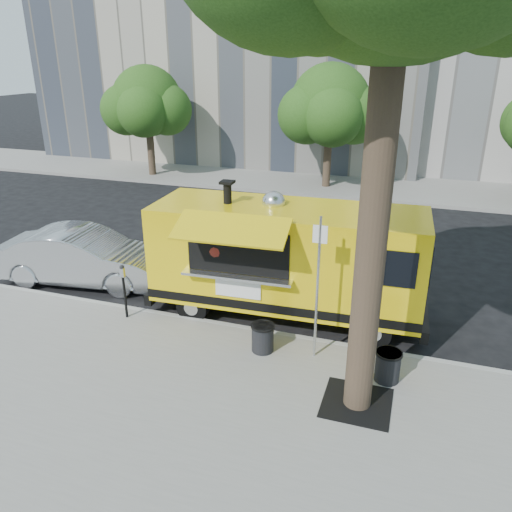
{
  "coord_description": "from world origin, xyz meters",
  "views": [
    {
      "loc": [
        3.2,
        -10.25,
        5.91
      ],
      "look_at": [
        -0.23,
        0.0,
        1.54
      ],
      "focal_mm": 35.0,
      "sensor_mm": 36.0,
      "label": 1
    }
  ],
  "objects_px": {
    "parking_meter": "(124,285)",
    "trash_bin_left": "(263,337)",
    "far_tree_b": "(330,105)",
    "food_truck": "(285,258)",
    "far_tree_a": "(147,101)",
    "sign_post": "(318,281)",
    "sedan": "(84,257)",
    "trash_bin_right": "(388,365)"
  },
  "relations": [
    {
      "from": "parking_meter",
      "to": "trash_bin_left",
      "type": "xyz_separation_m",
      "value": [
        3.48,
        -0.35,
        -0.51
      ]
    },
    {
      "from": "far_tree_a",
      "to": "trash_bin_right",
      "type": "relative_size",
      "value": 8.77
    },
    {
      "from": "food_truck",
      "to": "trash_bin_left",
      "type": "relative_size",
      "value": 11.07
    },
    {
      "from": "far_tree_b",
      "to": "trash_bin_right",
      "type": "distance_m",
      "value": 15.54
    },
    {
      "from": "sign_post",
      "to": "trash_bin_left",
      "type": "xyz_separation_m",
      "value": [
        -1.07,
        -0.15,
        -1.38
      ]
    },
    {
      "from": "sign_post",
      "to": "trash_bin_left",
      "type": "relative_size",
      "value": 5.02
    },
    {
      "from": "food_truck",
      "to": "trash_bin_left",
      "type": "bearing_deg",
      "value": -90.96
    },
    {
      "from": "parking_meter",
      "to": "food_truck",
      "type": "height_order",
      "value": "food_truck"
    },
    {
      "from": "parking_meter",
      "to": "trash_bin_left",
      "type": "height_order",
      "value": "parking_meter"
    },
    {
      "from": "parking_meter",
      "to": "far_tree_a",
      "type": "bearing_deg",
      "value": 117.15
    },
    {
      "from": "parking_meter",
      "to": "food_truck",
      "type": "relative_size",
      "value": 0.2
    },
    {
      "from": "trash_bin_right",
      "to": "trash_bin_left",
      "type": "bearing_deg",
      "value": 174.95
    },
    {
      "from": "sign_post",
      "to": "sedan",
      "type": "height_order",
      "value": "sign_post"
    },
    {
      "from": "far_tree_a",
      "to": "trash_bin_left",
      "type": "height_order",
      "value": "far_tree_a"
    },
    {
      "from": "parking_meter",
      "to": "sedan",
      "type": "relative_size",
      "value": 0.29
    },
    {
      "from": "sign_post",
      "to": "trash_bin_right",
      "type": "relative_size",
      "value": 4.92
    },
    {
      "from": "far_tree_b",
      "to": "trash_bin_left",
      "type": "height_order",
      "value": "far_tree_b"
    },
    {
      "from": "trash_bin_left",
      "to": "food_truck",
      "type": "bearing_deg",
      "value": 91.7
    },
    {
      "from": "sign_post",
      "to": "food_truck",
      "type": "xyz_separation_m",
      "value": [
        -1.12,
        1.72,
        -0.34
      ]
    },
    {
      "from": "food_truck",
      "to": "trash_bin_left",
      "type": "height_order",
      "value": "food_truck"
    },
    {
      "from": "far_tree_a",
      "to": "trash_bin_right",
      "type": "height_order",
      "value": "far_tree_a"
    },
    {
      "from": "far_tree_b",
      "to": "food_truck",
      "type": "bearing_deg",
      "value": -83.5
    },
    {
      "from": "far_tree_a",
      "to": "food_truck",
      "type": "relative_size",
      "value": 0.81
    },
    {
      "from": "sedan",
      "to": "trash_bin_right",
      "type": "xyz_separation_m",
      "value": [
        8.34,
        -2.19,
        -0.29
      ]
    },
    {
      "from": "parking_meter",
      "to": "far_tree_b",
      "type": "bearing_deg",
      "value": 81.9
    },
    {
      "from": "sign_post",
      "to": "trash_bin_left",
      "type": "distance_m",
      "value": 1.75
    },
    {
      "from": "far_tree_a",
      "to": "parking_meter",
      "type": "relative_size",
      "value": 4.01
    },
    {
      "from": "sign_post",
      "to": "parking_meter",
      "type": "xyz_separation_m",
      "value": [
        -4.55,
        0.2,
        -0.87
      ]
    },
    {
      "from": "far_tree_a",
      "to": "parking_meter",
      "type": "distance_m",
      "value": 15.59
    },
    {
      "from": "sign_post",
      "to": "far_tree_a",
      "type": "bearing_deg",
      "value": 129.83
    },
    {
      "from": "far_tree_b",
      "to": "trash_bin_left",
      "type": "distance_m",
      "value": 14.86
    },
    {
      "from": "far_tree_b",
      "to": "sign_post",
      "type": "relative_size",
      "value": 1.83
    },
    {
      "from": "sign_post",
      "to": "sedan",
      "type": "bearing_deg",
      "value": 165.15
    },
    {
      "from": "parking_meter",
      "to": "sedan",
      "type": "bearing_deg",
      "value": 144.91
    },
    {
      "from": "parking_meter",
      "to": "food_truck",
      "type": "bearing_deg",
      "value": 23.9
    },
    {
      "from": "far_tree_a",
      "to": "food_truck",
      "type": "bearing_deg",
      "value": -49.31
    },
    {
      "from": "far_tree_a",
      "to": "trash_bin_left",
      "type": "bearing_deg",
      "value": -53.17
    },
    {
      "from": "far_tree_b",
      "to": "sedan",
      "type": "xyz_separation_m",
      "value": [
        -4.3,
        -12.43,
        -3.07
      ]
    },
    {
      "from": "far_tree_a",
      "to": "far_tree_b",
      "type": "bearing_deg",
      "value": 2.54
    },
    {
      "from": "sign_post",
      "to": "trash_bin_left",
      "type": "height_order",
      "value": "sign_post"
    },
    {
      "from": "food_truck",
      "to": "sedan",
      "type": "bearing_deg",
      "value": 176.38
    },
    {
      "from": "parking_meter",
      "to": "food_truck",
      "type": "xyz_separation_m",
      "value": [
        3.43,
        1.52,
        0.53
      ]
    }
  ]
}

